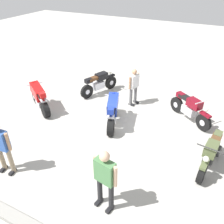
% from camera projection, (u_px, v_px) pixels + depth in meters
% --- Properties ---
extents(ground_plane, '(40.00, 40.00, 0.00)m').
position_uv_depth(ground_plane, '(113.00, 124.00, 8.88)').
color(ground_plane, '#ADAAA3').
extents(curb_edge, '(14.00, 0.30, 0.15)m').
position_uv_depth(curb_edge, '(26.00, 224.00, 5.35)').
color(curb_edge, gray).
rests_on(curb_edge, ground).
extents(motorcycle_maroon_cruiser, '(1.75, 1.34, 1.09)m').
position_uv_depth(motorcycle_maroon_cruiser, '(190.00, 108.00, 8.83)').
color(motorcycle_maroon_cruiser, black).
rests_on(motorcycle_maroon_cruiser, ground).
extents(motorcycle_blue_sportbike, '(0.94, 1.90, 1.14)m').
position_uv_depth(motorcycle_blue_sportbike, '(113.00, 110.00, 8.58)').
color(motorcycle_blue_sportbike, black).
rests_on(motorcycle_blue_sportbike, ground).
extents(motorcycle_olive_vintage, '(0.75, 1.95, 1.07)m').
position_uv_depth(motorcycle_olive_vintage, '(210.00, 154.00, 6.75)').
color(motorcycle_olive_vintage, black).
rests_on(motorcycle_olive_vintage, ground).
extents(motorcycle_red_sportbike, '(1.76, 1.20, 1.14)m').
position_uv_depth(motorcycle_red_sportbike, '(39.00, 97.00, 9.47)').
color(motorcycle_red_sportbike, black).
rests_on(motorcycle_red_sportbike, ground).
extents(motorcycle_black_cruiser, '(0.99, 1.99, 1.09)m').
position_uv_depth(motorcycle_black_cruiser, '(99.00, 83.00, 10.73)').
color(motorcycle_black_cruiser, black).
rests_on(motorcycle_black_cruiser, ground).
extents(person_in_blue_shirt, '(0.66, 0.34, 1.70)m').
position_uv_depth(person_in_blue_shirt, '(1.00, 145.00, 6.34)').
color(person_in_blue_shirt, gray).
rests_on(person_in_blue_shirt, ground).
extents(person_in_white_shirt, '(0.41, 0.63, 1.60)m').
position_uv_depth(person_in_white_shirt, '(134.00, 85.00, 9.68)').
color(person_in_white_shirt, '#59595B').
rests_on(person_in_white_shirt, ground).
extents(person_in_green_shirt, '(0.68, 0.38, 1.78)m').
position_uv_depth(person_in_green_shirt, '(105.00, 177.00, 5.32)').
color(person_in_green_shirt, '#262628').
rests_on(person_in_green_shirt, ground).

